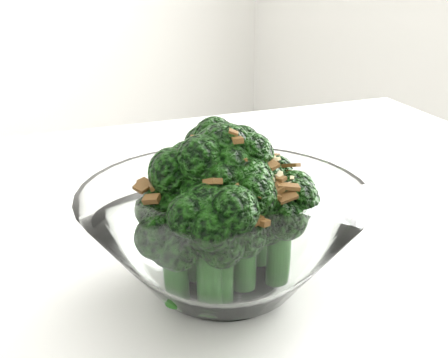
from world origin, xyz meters
TOP-DOWN VIEW (x-y plane):
  - broccoli_dish at (0.14, -0.18)m, footprint 0.21×0.21m

SIDE VIEW (x-z plane):
  - broccoli_dish at x=0.14m, z-range 0.74..0.87m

